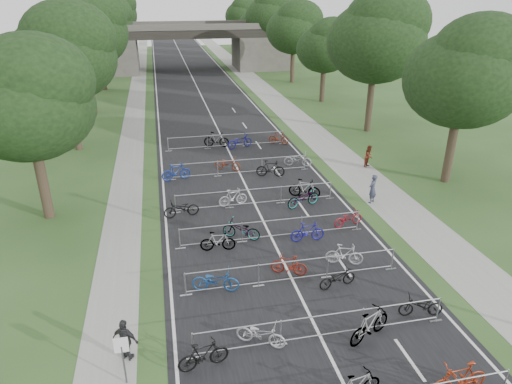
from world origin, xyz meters
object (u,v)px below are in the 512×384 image
pedestrian_b (369,156)px  pedestrian_c (125,340)px  pedestrian_a (373,189)px  overpass_bridge (187,47)px  park_sign (122,352)px

pedestrian_b → pedestrian_c: (-16.00, -15.52, 0.02)m
pedestrian_b → pedestrian_c: pedestrian_c is taller
pedestrian_c → pedestrian_b: bearing=-106.4°
pedestrian_b → pedestrian_a: bearing=-153.0°
overpass_bridge → park_sign: bearing=-96.3°
park_sign → pedestrian_c: bearing=90.0°
park_sign → overpass_bridge: bearing=83.7°
pedestrian_a → overpass_bridge: bearing=-119.8°
pedestrian_b → pedestrian_c: 22.29m
overpass_bridge → park_sign: size_ratio=16.99×
park_sign → pedestrian_b: size_ratio=1.17×
park_sign → pedestrian_a: size_ratio=1.04×
overpass_bridge → pedestrian_b: overpass_bridge is taller
park_sign → pedestrian_c: 1.16m
pedestrian_a → pedestrian_c: (-13.60, -9.89, -0.07)m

